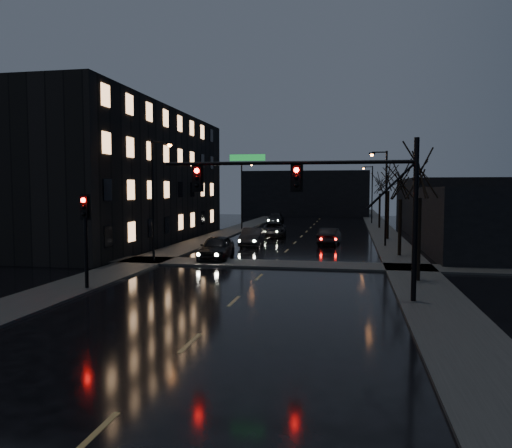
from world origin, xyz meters
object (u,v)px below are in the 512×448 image
at_px(oncoming_car_c, 274,230).
at_px(lead_car, 329,236).
at_px(oncoming_car_b, 252,237).
at_px(oncoming_car_d, 275,219).
at_px(oncoming_car_a, 216,248).

xyz_separation_m(oncoming_car_c, lead_car, (5.84, -6.21, 0.02)).
xyz_separation_m(oncoming_car_b, oncoming_car_d, (-2.01, 26.60, -0.02)).
bearing_deg(oncoming_car_b, oncoming_car_a, -97.40).
bearing_deg(oncoming_car_a, lead_car, 53.24).
distance_m(oncoming_car_b, oncoming_car_d, 26.68).
distance_m(oncoming_car_b, lead_car, 6.83).
relative_size(oncoming_car_a, oncoming_car_c, 0.94).
bearing_deg(lead_car, oncoming_car_c, -41.42).
distance_m(oncoming_car_a, oncoming_car_c, 17.18).
bearing_deg(oncoming_car_a, oncoming_car_b, 81.28).
bearing_deg(oncoming_car_c, lead_car, -53.19).
bearing_deg(oncoming_car_b, lead_car, 18.35).
height_order(oncoming_car_b, oncoming_car_c, oncoming_car_b).
xyz_separation_m(oncoming_car_b, oncoming_car_c, (0.56, 8.58, -0.05)).
bearing_deg(oncoming_car_d, oncoming_car_a, -90.88).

